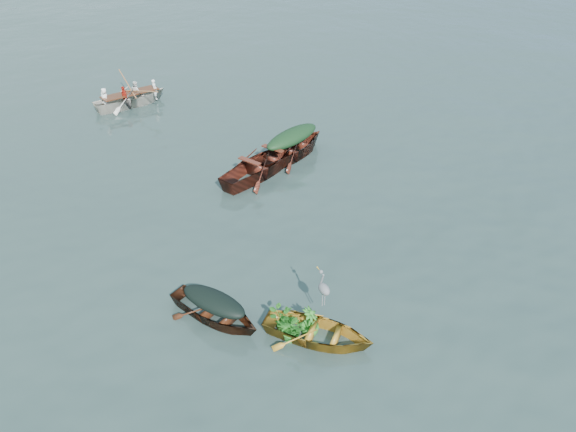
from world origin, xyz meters
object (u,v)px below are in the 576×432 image
at_px(heron, 324,294).
at_px(rowed_boat, 132,106).
at_px(dark_covered_boat, 215,319).
at_px(open_wooden_boat, 262,174).
at_px(green_tarp_boat, 292,158).
at_px(yellow_dinghy, 318,340).

bearing_deg(heron, rowed_boat, 48.65).
relative_size(dark_covered_boat, heron, 3.52).
height_order(rowed_boat, heron, heron).
bearing_deg(heron, open_wooden_boat, 32.53).
height_order(green_tarp_boat, heron, heron).
bearing_deg(rowed_boat, yellow_dinghy, 169.17).
height_order(yellow_dinghy, heron, heron).
relative_size(open_wooden_boat, rowed_boat, 1.10).
xyz_separation_m(green_tarp_boat, rowed_boat, (-4.12, 7.72, 0.00)).
xyz_separation_m(yellow_dinghy, heron, (0.36, 0.42, 0.88)).
relative_size(yellow_dinghy, rowed_boat, 0.68).
height_order(dark_covered_boat, heron, heron).
xyz_separation_m(dark_covered_boat, open_wooden_boat, (3.89, 6.17, 0.00)).
distance_m(dark_covered_boat, heron, 2.68).
bearing_deg(green_tarp_boat, dark_covered_boat, 116.47).
height_order(dark_covered_boat, green_tarp_boat, green_tarp_boat).
relative_size(yellow_dinghy, dark_covered_boat, 0.97).
xyz_separation_m(green_tarp_boat, open_wooden_boat, (-1.52, -0.72, 0.00)).
distance_m(yellow_dinghy, heron, 1.04).
bearing_deg(rowed_boat, open_wooden_boat, -175.66).
relative_size(dark_covered_boat, open_wooden_boat, 0.64).
distance_m(yellow_dinghy, open_wooden_boat, 8.10).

